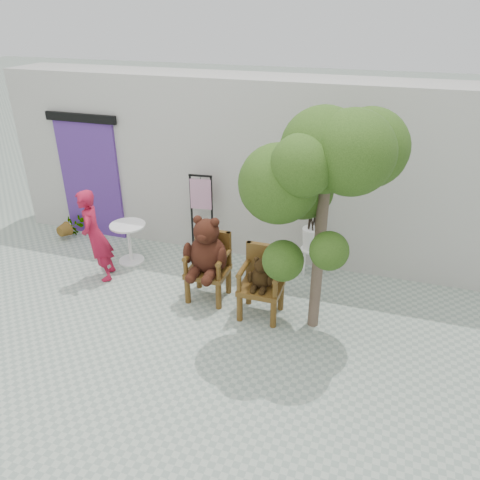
{
  "coord_description": "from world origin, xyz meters",
  "views": [
    {
      "loc": [
        2.17,
        -4.41,
        4.03
      ],
      "look_at": [
        0.3,
        1.36,
        0.95
      ],
      "focal_mm": 35.0,
      "sensor_mm": 36.0,
      "label": 1
    }
  ],
  "objects_px": {
    "chair_small": "(262,278)",
    "display_stand": "(202,226)",
    "person": "(95,236)",
    "tree": "(325,167)",
    "cafe_table": "(129,239)",
    "stool_bucket": "(311,238)",
    "chair_big": "(207,254)"
  },
  "relations": [
    {
      "from": "chair_big",
      "to": "cafe_table",
      "type": "height_order",
      "value": "chair_big"
    },
    {
      "from": "tree",
      "to": "chair_small",
      "type": "bearing_deg",
      "value": 169.42
    },
    {
      "from": "chair_big",
      "to": "tree",
      "type": "height_order",
      "value": "tree"
    },
    {
      "from": "chair_big",
      "to": "chair_small",
      "type": "relative_size",
      "value": 1.31
    },
    {
      "from": "display_stand",
      "to": "stool_bucket",
      "type": "distance_m",
      "value": 1.89
    },
    {
      "from": "stool_bucket",
      "to": "tree",
      "type": "xyz_separation_m",
      "value": [
        0.31,
        -1.47,
        1.69
      ]
    },
    {
      "from": "chair_big",
      "to": "display_stand",
      "type": "xyz_separation_m",
      "value": [
        -0.57,
        1.19,
        -0.17
      ]
    },
    {
      "from": "chair_small",
      "to": "person",
      "type": "distance_m",
      "value": 2.77
    },
    {
      "from": "display_stand",
      "to": "chair_small",
      "type": "bearing_deg",
      "value": -48.99
    },
    {
      "from": "cafe_table",
      "to": "tree",
      "type": "relative_size",
      "value": 0.23
    },
    {
      "from": "chair_big",
      "to": "cafe_table",
      "type": "relative_size",
      "value": 1.91
    },
    {
      "from": "cafe_table",
      "to": "stool_bucket",
      "type": "height_order",
      "value": "stool_bucket"
    },
    {
      "from": "chair_big",
      "to": "stool_bucket",
      "type": "bearing_deg",
      "value": 41.96
    },
    {
      "from": "cafe_table",
      "to": "chair_small",
      "type": "bearing_deg",
      "value": -16.65
    },
    {
      "from": "chair_big",
      "to": "chair_small",
      "type": "xyz_separation_m",
      "value": [
        0.87,
        -0.14,
        -0.16
      ]
    },
    {
      "from": "chair_big",
      "to": "person",
      "type": "xyz_separation_m",
      "value": [
        -1.89,
        -0.01,
        0.01
      ]
    },
    {
      "from": "chair_small",
      "to": "tree",
      "type": "relative_size",
      "value": 0.34
    },
    {
      "from": "person",
      "to": "cafe_table",
      "type": "bearing_deg",
      "value": 140.2
    },
    {
      "from": "stool_bucket",
      "to": "chair_small",
      "type": "bearing_deg",
      "value": -108.65
    },
    {
      "from": "cafe_table",
      "to": "chair_big",
      "type": "bearing_deg",
      "value": -20.32
    },
    {
      "from": "person",
      "to": "tree",
      "type": "height_order",
      "value": "tree"
    },
    {
      "from": "chair_big",
      "to": "stool_bucket",
      "type": "distance_m",
      "value": 1.78
    },
    {
      "from": "chair_small",
      "to": "display_stand",
      "type": "xyz_separation_m",
      "value": [
        -1.44,
        1.33,
        -0.01
      ]
    },
    {
      "from": "stool_bucket",
      "to": "tree",
      "type": "height_order",
      "value": "tree"
    },
    {
      "from": "chair_small",
      "to": "stool_bucket",
      "type": "distance_m",
      "value": 1.41
    },
    {
      "from": "person",
      "to": "tree",
      "type": "bearing_deg",
      "value": 63.01
    },
    {
      "from": "cafe_table",
      "to": "display_stand",
      "type": "xyz_separation_m",
      "value": [
        1.12,
        0.56,
        0.14
      ]
    },
    {
      "from": "display_stand",
      "to": "stool_bucket",
      "type": "bearing_deg",
      "value": -6.25
    },
    {
      "from": "display_stand",
      "to": "stool_bucket",
      "type": "relative_size",
      "value": 1.04
    },
    {
      "from": "chair_big",
      "to": "chair_small",
      "type": "distance_m",
      "value": 0.9
    },
    {
      "from": "display_stand",
      "to": "tree",
      "type": "relative_size",
      "value": 0.5
    },
    {
      "from": "person",
      "to": "display_stand",
      "type": "distance_m",
      "value": 1.79
    }
  ]
}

